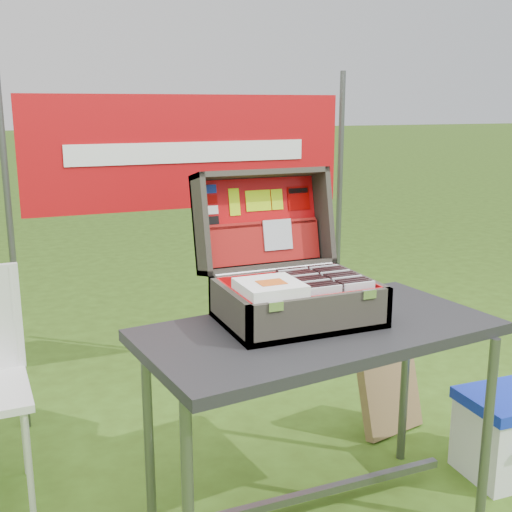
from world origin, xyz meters
name	(u,v)px	position (x,y,z in m)	size (l,w,h in m)	color
table	(317,427)	(0.10, -0.09, 0.39)	(1.24, 0.62, 0.78)	black
table_top	(319,332)	(0.10, -0.09, 0.76)	(1.24, 0.62, 0.04)	black
table_leg_fl	(188,508)	(-0.46, -0.34, 0.37)	(0.04, 0.04, 0.74)	#59595B
table_leg_fr	(487,435)	(0.66, -0.34, 0.37)	(0.04, 0.04, 0.74)	#59595B
table_leg_bl	(148,430)	(-0.46, 0.16, 0.37)	(0.04, 0.04, 0.74)	#59595B
table_leg_br	(405,381)	(0.66, 0.16, 0.37)	(0.04, 0.04, 0.74)	#59595B
table_brace	(315,493)	(0.10, -0.09, 0.12)	(1.09, 0.03, 0.03)	#59595B
suitcase	(291,249)	(0.05, 0.05, 1.03)	(0.53, 0.54, 0.50)	#4D483B
suitcase_base_bottom	(297,318)	(0.05, -0.01, 0.79)	(0.53, 0.38, 0.02)	#4D483B
suitcase_base_wall_front	(322,317)	(0.05, -0.19, 0.85)	(0.53, 0.02, 0.14)	#4D483B
suitcase_base_wall_back	(276,289)	(0.05, 0.17, 0.85)	(0.53, 0.02, 0.14)	#4D483B
suitcase_base_wall_left	(229,311)	(-0.21, -0.01, 0.85)	(0.02, 0.38, 0.14)	#4D483B
suitcase_base_wall_right	(360,294)	(0.31, -0.01, 0.85)	(0.02, 0.38, 0.14)	#4D483B
suitcase_liner_floor	(297,315)	(0.05, -0.01, 0.80)	(0.49, 0.34, 0.01)	red
suitcase_latch_left	(276,306)	(-0.12, -0.20, 0.91)	(0.05, 0.01, 0.03)	silver
suitcase_latch_right	(369,294)	(0.22, -0.20, 0.91)	(0.05, 0.01, 0.03)	silver
suitcase_hinge	(275,270)	(0.05, 0.18, 0.92)	(0.02, 0.02, 0.48)	silver
suitcase_lid_back	(258,221)	(0.05, 0.35, 1.08)	(0.53, 0.38, 0.02)	#4D483B
suitcase_lid_rim_far	(260,174)	(0.05, 0.33, 1.27)	(0.53, 0.02, 0.14)	#4D483B
suitcase_lid_rim_near	(268,267)	(0.05, 0.25, 0.91)	(0.53, 0.02, 0.14)	#4D483B
suitcase_lid_rim_left	(201,225)	(-0.21, 0.29, 1.09)	(0.02, 0.38, 0.14)	#4D483B
suitcase_lid_rim_right	(323,216)	(0.31, 0.29, 1.09)	(0.02, 0.38, 0.14)	#4D483B
suitcase_lid_liner	(259,221)	(0.05, 0.34, 1.08)	(0.49, 0.34, 0.01)	red
suitcase_liner_wall_front	(320,313)	(0.05, -0.18, 0.86)	(0.49, 0.01, 0.12)	red
suitcase_liner_wall_back	(278,287)	(0.05, 0.16, 0.86)	(0.49, 0.01, 0.12)	red
suitcase_liner_wall_left	(233,307)	(-0.19, -0.01, 0.86)	(0.01, 0.34, 0.12)	red
suitcase_liner_wall_right	(357,292)	(0.29, -0.01, 0.86)	(0.01, 0.34, 0.12)	red
suitcase_lid_pocket	(263,243)	(0.05, 0.30, 1.00)	(0.47, 0.15, 0.03)	#9F1613
suitcase_pocket_edge	(262,224)	(0.05, 0.31, 1.07)	(0.46, 0.02, 0.02)	#9F1613
suitcase_pocket_cd	(278,235)	(0.11, 0.29, 1.03)	(0.12, 0.12, 0.01)	silver
lid_sticker_cc_a	(210,189)	(-0.15, 0.36, 1.21)	(0.05, 0.03, 0.00)	#1933B2
lid_sticker_cc_b	(211,200)	(-0.15, 0.35, 1.17)	(0.05, 0.03, 0.00)	#A20200
lid_sticker_cc_c	(212,210)	(-0.15, 0.35, 1.13)	(0.05, 0.03, 0.00)	white
lid_sticker_cc_d	(212,220)	(-0.15, 0.34, 1.10)	(0.05, 0.03, 0.00)	black
lid_card_neon_tall	(234,202)	(-0.05, 0.35, 1.16)	(0.04, 0.11, 0.00)	#BDF111
lid_card_neon_main	(258,201)	(0.05, 0.35, 1.16)	(0.11, 0.08, 0.00)	#BDF111
lid_card_neon_small	(277,199)	(0.13, 0.35, 1.16)	(0.05, 0.08, 0.00)	#BDF111
lid_sticker_band	(299,198)	(0.23, 0.35, 1.16)	(0.10, 0.10, 0.00)	#A20200
lid_sticker_band_bar	(298,191)	(0.23, 0.36, 1.19)	(0.09, 0.02, 0.00)	black
cd_left_0	(326,306)	(0.08, -0.15, 0.87)	(0.12, 0.01, 0.14)	silver
cd_left_1	(323,304)	(0.08, -0.13, 0.87)	(0.12, 0.01, 0.14)	black
cd_left_2	(320,303)	(0.08, -0.11, 0.87)	(0.12, 0.01, 0.14)	black
cd_left_3	(317,301)	(0.08, -0.09, 0.87)	(0.12, 0.01, 0.14)	black
cd_left_4	(314,299)	(0.08, -0.07, 0.87)	(0.12, 0.01, 0.14)	silver
cd_left_5	(311,298)	(0.08, -0.05, 0.87)	(0.12, 0.01, 0.14)	black
cd_left_6	(309,296)	(0.08, -0.03, 0.87)	(0.12, 0.01, 0.14)	black
cd_left_7	(306,294)	(0.08, -0.01, 0.87)	(0.12, 0.01, 0.14)	black
cd_left_8	(303,293)	(0.08, 0.01, 0.87)	(0.12, 0.01, 0.14)	silver
cd_left_9	(301,291)	(0.08, 0.04, 0.87)	(0.12, 0.01, 0.14)	black
cd_left_10	(298,290)	(0.08, 0.06, 0.87)	(0.12, 0.01, 0.14)	black
cd_left_11	(295,288)	(0.08, 0.08, 0.87)	(0.12, 0.01, 0.14)	black
cd_left_12	(293,287)	(0.08, 0.10, 0.87)	(0.12, 0.01, 0.14)	silver
cd_left_13	(290,285)	(0.08, 0.12, 0.87)	(0.12, 0.01, 0.14)	black
cd_right_0	(359,302)	(0.21, -0.15, 0.87)	(0.12, 0.01, 0.14)	silver
cd_right_1	(356,300)	(0.21, -0.13, 0.87)	(0.12, 0.01, 0.14)	black
cd_right_2	(353,298)	(0.21, -0.11, 0.87)	(0.12, 0.01, 0.14)	black
cd_right_3	(349,297)	(0.21, -0.09, 0.87)	(0.12, 0.01, 0.14)	black
cd_right_4	(346,295)	(0.21, -0.07, 0.87)	(0.12, 0.01, 0.14)	silver
cd_right_5	(343,294)	(0.21, -0.05, 0.87)	(0.12, 0.01, 0.14)	black
cd_right_6	(340,292)	(0.21, -0.03, 0.87)	(0.12, 0.01, 0.14)	black
cd_right_7	(338,290)	(0.21, -0.01, 0.87)	(0.12, 0.01, 0.14)	black
cd_right_8	(335,289)	(0.21, 0.01, 0.87)	(0.12, 0.01, 0.14)	silver
cd_right_9	(332,287)	(0.21, 0.04, 0.87)	(0.12, 0.01, 0.14)	black
cd_right_10	(329,286)	(0.21, 0.06, 0.87)	(0.12, 0.01, 0.14)	black
cd_right_11	(326,285)	(0.21, 0.08, 0.87)	(0.12, 0.01, 0.14)	black
cd_right_12	(324,283)	(0.21, 0.10, 0.87)	(0.12, 0.01, 0.14)	silver
cd_right_13	(321,282)	(0.21, 0.12, 0.87)	(0.12, 0.01, 0.14)	black
songbook_0	(270,291)	(-0.09, -0.08, 0.92)	(0.20, 0.20, 0.01)	white
songbook_1	(270,290)	(-0.09, -0.08, 0.93)	(0.20, 0.20, 0.01)	white
songbook_2	(270,289)	(-0.09, -0.08, 0.93)	(0.20, 0.20, 0.01)	white
songbook_3	(270,287)	(-0.09, -0.08, 0.94)	(0.20, 0.20, 0.01)	white
songbook_4	(270,286)	(-0.09, -0.08, 0.94)	(0.20, 0.20, 0.01)	white
songbook_5	(270,284)	(-0.09, -0.08, 0.95)	(0.20, 0.20, 0.01)	white
songbook_6	(270,283)	(-0.09, -0.08, 0.95)	(0.20, 0.20, 0.01)	white
songbook_graphic	(271,282)	(-0.09, -0.09, 0.96)	(0.09, 0.07, 0.00)	#D85919
cooler	(511,433)	(1.01, -0.10, 0.18)	(0.41, 0.31, 0.36)	white
cooler_body	(510,439)	(1.01, -0.10, 0.16)	(0.39, 0.29, 0.31)	white
chair_leg_fr	(29,466)	(-0.88, 0.32, 0.23)	(0.02, 0.02, 0.47)	silver
chair_leg_br	(24,423)	(-0.88, 0.67, 0.23)	(0.02, 0.02, 0.47)	silver
chair_upright_right	(14,319)	(-0.88, 0.69, 0.69)	(0.02, 0.02, 0.44)	silver
cardboard_box	(390,396)	(0.75, 0.40, 0.17)	(0.33, 0.05, 0.35)	#94734C
banner_post_left	(13,257)	(-0.85, 1.10, 0.85)	(0.03, 0.03, 1.70)	#59595B
banner_post_right	(338,230)	(0.85, 1.10, 0.85)	(0.03, 0.03, 1.70)	#59595B
banner	(190,152)	(0.00, 1.09, 1.30)	(1.60, 0.01, 0.55)	#A70A0F
banner_text	(191,152)	(0.00, 1.08, 1.30)	(1.20, 0.00, 0.10)	white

